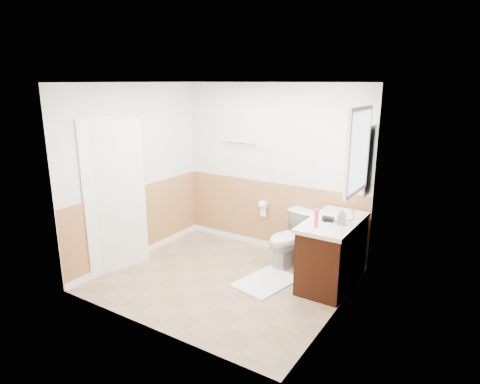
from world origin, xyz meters
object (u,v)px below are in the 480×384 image
Objects in this scene: vanity_cabinet at (332,254)px; soap_dispenser at (342,216)px; bath_mat at (266,282)px; toilet at (290,239)px; lotion_bottle at (316,218)px.

vanity_cabinet is 0.58m from soap_dispenser.
soap_dispenser is at bearing 22.10° from bath_mat.
lotion_bottle is (0.61, -0.59, 0.59)m from toilet.
lotion_bottle reaches higher than vanity_cabinet.
soap_dispenser is (0.83, 0.34, 0.94)m from bath_mat.
vanity_cabinet reaches higher than toilet.
lotion_bottle is at bearing -106.13° from vanity_cabinet.
toilet is 1.03m from lotion_bottle.
soap_dispenser reaches higher than bath_mat.
vanity_cabinet is (0.71, 0.43, 0.39)m from bath_mat.
lotion_bottle is 0.33m from soap_dispenser.
bath_mat is (0.00, -0.68, -0.36)m from toilet.
bath_mat is at bearing -78.56° from toilet.
bath_mat is at bearing -148.52° from vanity_cabinet.
toilet is at bearing 160.91° from vanity_cabinet.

